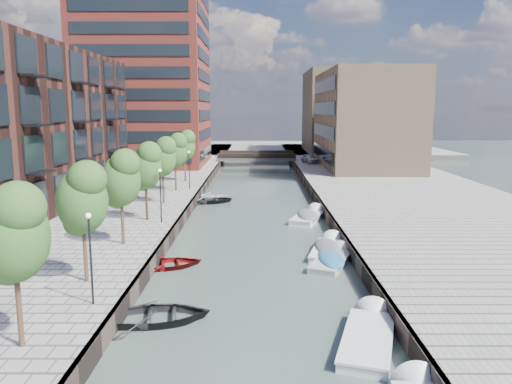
{
  "coord_description": "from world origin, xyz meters",
  "views": [
    {
      "loc": [
        0.08,
        -13.0,
        9.54
      ],
      "look_at": [
        0.0,
        23.17,
        3.5
      ],
      "focal_mm": 35.0,
      "sensor_mm": 36.0,
      "label": 1
    }
  ],
  "objects_px": {
    "tree_1": "(82,196)",
    "motorboat_4": "(309,217)",
    "sloop_1": "(156,322)",
    "sloop_4": "(209,203)",
    "bridge": "(257,157)",
    "tree_0": "(13,231)",
    "motorboat_1": "(329,249)",
    "tree_3": "(145,165)",
    "motorboat_3": "(333,260)",
    "tree_4": "(162,156)",
    "motorboat_2": "(369,336)",
    "tree_2": "(121,177)",
    "tree_5": "(175,150)",
    "sloop_3": "(210,199)",
    "car": "(310,159)",
    "tree_6": "(185,145)",
    "sloop_2": "(167,267)"
  },
  "relations": [
    {
      "from": "tree_1",
      "to": "motorboat_4",
      "type": "height_order",
      "value": "tree_1"
    },
    {
      "from": "sloop_1",
      "to": "motorboat_4",
      "type": "height_order",
      "value": "motorboat_4"
    },
    {
      "from": "sloop_1",
      "to": "sloop_4",
      "type": "xyz_separation_m",
      "value": [
        -0.39,
        29.01,
        0.0
      ]
    },
    {
      "from": "bridge",
      "to": "sloop_1",
      "type": "bearing_deg",
      "value": -94.06
    },
    {
      "from": "tree_0",
      "to": "motorboat_1",
      "type": "distance_m",
      "value": 21.1
    },
    {
      "from": "tree_3",
      "to": "sloop_4",
      "type": "bearing_deg",
      "value": 73.8
    },
    {
      "from": "bridge",
      "to": "motorboat_3",
      "type": "distance_m",
      "value": 55.18
    },
    {
      "from": "tree_4",
      "to": "motorboat_2",
      "type": "xyz_separation_m",
      "value": [
        13.3,
        -25.29,
        -5.2
      ]
    },
    {
      "from": "tree_2",
      "to": "sloop_4",
      "type": "height_order",
      "value": "tree_2"
    },
    {
      "from": "tree_5",
      "to": "sloop_3",
      "type": "bearing_deg",
      "value": 5.89
    },
    {
      "from": "motorboat_4",
      "to": "tree_4",
      "type": "bearing_deg",
      "value": 169.78
    },
    {
      "from": "tree_1",
      "to": "sloop_1",
      "type": "bearing_deg",
      "value": -33.61
    },
    {
      "from": "sloop_1",
      "to": "motorboat_3",
      "type": "distance_m",
      "value": 12.75
    },
    {
      "from": "motorboat_1",
      "to": "car",
      "type": "relative_size",
      "value": 1.3
    },
    {
      "from": "tree_0",
      "to": "sloop_3",
      "type": "relative_size",
      "value": 1.26
    },
    {
      "from": "tree_5",
      "to": "motorboat_3",
      "type": "height_order",
      "value": "tree_5"
    },
    {
      "from": "sloop_1",
      "to": "car",
      "type": "distance_m",
      "value": 59.11
    },
    {
      "from": "sloop_3",
      "to": "motorboat_2",
      "type": "height_order",
      "value": "motorboat_2"
    },
    {
      "from": "tree_1",
      "to": "tree_6",
      "type": "distance_m",
      "value": 35.0
    },
    {
      "from": "tree_2",
      "to": "motorboat_3",
      "type": "height_order",
      "value": "tree_2"
    },
    {
      "from": "motorboat_1",
      "to": "tree_2",
      "type": "bearing_deg",
      "value": -173.72
    },
    {
      "from": "bridge",
      "to": "motorboat_4",
      "type": "relative_size",
      "value": 2.21
    },
    {
      "from": "tree_3",
      "to": "tree_4",
      "type": "height_order",
      "value": "same"
    },
    {
      "from": "tree_4",
      "to": "sloop_4",
      "type": "relative_size",
      "value": 1.18
    },
    {
      "from": "tree_5",
      "to": "motorboat_4",
      "type": "xyz_separation_m",
      "value": [
        13.13,
        -9.37,
        -5.08
      ]
    },
    {
      "from": "tree_4",
      "to": "sloop_3",
      "type": "bearing_deg",
      "value": 64.21
    },
    {
      "from": "tree_3",
      "to": "motorboat_3",
      "type": "bearing_deg",
      "value": -30.86
    },
    {
      "from": "sloop_3",
      "to": "motorboat_1",
      "type": "bearing_deg",
      "value": -154.74
    },
    {
      "from": "bridge",
      "to": "sloop_3",
      "type": "bearing_deg",
      "value": -98.61
    },
    {
      "from": "tree_5",
      "to": "tree_3",
      "type": "bearing_deg",
      "value": -90.0
    },
    {
      "from": "tree_2",
      "to": "sloop_1",
      "type": "height_order",
      "value": "tree_2"
    },
    {
      "from": "motorboat_4",
      "to": "car",
      "type": "bearing_deg",
      "value": 83.98
    },
    {
      "from": "tree_0",
      "to": "sloop_1",
      "type": "xyz_separation_m",
      "value": [
        3.98,
        4.35,
        -5.31
      ]
    },
    {
      "from": "tree_3",
      "to": "tree_1",
      "type": "bearing_deg",
      "value": -90.0
    },
    {
      "from": "motorboat_1",
      "to": "motorboat_3",
      "type": "relative_size",
      "value": 1.08
    },
    {
      "from": "sloop_1",
      "to": "sloop_3",
      "type": "relative_size",
      "value": 1.06
    },
    {
      "from": "motorboat_2",
      "to": "motorboat_3",
      "type": "xyz_separation_m",
      "value": [
        0.01,
        10.34,
        0.09
      ]
    },
    {
      "from": "sloop_2",
      "to": "motorboat_4",
      "type": "distance_m",
      "value": 16.73
    },
    {
      "from": "tree_3",
      "to": "sloop_4",
      "type": "xyz_separation_m",
      "value": [
        3.59,
        12.36,
        -5.31
      ]
    },
    {
      "from": "sloop_2",
      "to": "car",
      "type": "height_order",
      "value": "car"
    },
    {
      "from": "car",
      "to": "tree_4",
      "type": "bearing_deg",
      "value": -133.4
    },
    {
      "from": "tree_2",
      "to": "tree_4",
      "type": "distance_m",
      "value": 14.0
    },
    {
      "from": "motorboat_3",
      "to": "tree_6",
      "type": "bearing_deg",
      "value": 114.69
    },
    {
      "from": "tree_5",
      "to": "car",
      "type": "xyz_separation_m",
      "value": [
        16.97,
        26.99,
        -3.57
      ]
    },
    {
      "from": "tree_3",
      "to": "tree_4",
      "type": "bearing_deg",
      "value": 90.0
    },
    {
      "from": "bridge",
      "to": "car",
      "type": "height_order",
      "value": "car"
    },
    {
      "from": "tree_0",
      "to": "sloop_4",
      "type": "relative_size",
      "value": 1.18
    },
    {
      "from": "sloop_1",
      "to": "sloop_4",
      "type": "distance_m",
      "value": 29.01
    },
    {
      "from": "tree_0",
      "to": "motorboat_4",
      "type": "relative_size",
      "value": 1.01
    },
    {
      "from": "sloop_2",
      "to": "motorboat_3",
      "type": "relative_size",
      "value": 0.82
    }
  ]
}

